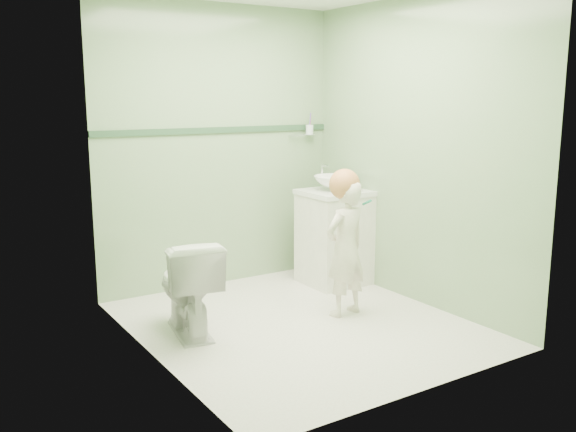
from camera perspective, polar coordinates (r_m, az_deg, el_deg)
ground at (r=4.64m, az=1.02°, el=-9.81°), size 2.50×2.50×0.00m
room_shell at (r=4.36m, az=1.07°, el=5.11°), size 2.50×2.54×2.40m
trim_stripe at (r=5.42m, az=-6.31°, el=7.78°), size 2.20×0.02×0.05m
vanity at (r=5.54m, az=4.23°, el=-2.06°), size 0.52×0.50×0.80m
counter at (r=5.46m, az=4.29°, el=2.14°), size 0.54×0.52×0.04m
basin at (r=5.45m, az=4.30°, el=3.01°), size 0.37×0.37×0.13m
faucet at (r=5.58m, az=3.17°, el=4.05°), size 0.03×0.13×0.18m
cup_holder at (r=5.82m, az=1.90°, el=7.84°), size 0.26×0.07×0.21m
toilet at (r=4.43m, az=-9.10°, el=-6.28°), size 0.50×0.73×0.68m
toddler at (r=4.71m, az=5.25°, el=-2.95°), size 0.41×0.30×1.03m
hair_cap at (r=4.64m, az=5.16°, el=2.89°), size 0.23×0.23×0.23m
teal_toothbrush at (r=4.61m, az=7.09°, el=1.28°), size 0.11×0.14×0.08m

